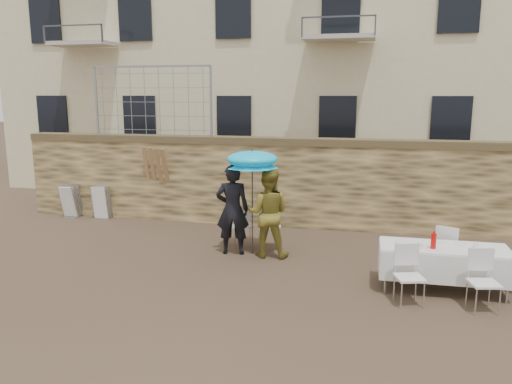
% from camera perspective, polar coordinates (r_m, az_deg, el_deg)
% --- Properties ---
extents(ground, '(80.00, 80.00, 0.00)m').
position_cam_1_polar(ground, '(8.36, -6.14, -12.24)').
color(ground, brown).
rests_on(ground, ground).
extents(stone_wall, '(13.00, 0.50, 2.20)m').
position_cam_1_polar(stone_wall, '(12.70, 1.02, 1.14)').
color(stone_wall, olive).
rests_on(stone_wall, ground).
extents(chain_link_fence, '(3.20, 0.06, 1.80)m').
position_cam_1_polar(chain_link_fence, '(13.44, -11.77, 10.04)').
color(chain_link_fence, gray).
rests_on(chain_link_fence, stone_wall).
extents(man_suit, '(0.76, 0.56, 1.89)m').
position_cam_1_polar(man_suit, '(10.37, -2.70, -2.03)').
color(man_suit, black).
rests_on(man_suit, ground).
extents(woman_dress, '(0.92, 0.74, 1.83)m').
position_cam_1_polar(woman_dress, '(10.21, 1.36, -2.42)').
color(woman_dress, '#AD9B34').
rests_on(woman_dress, ground).
extents(umbrella, '(1.10, 1.10, 2.05)m').
position_cam_1_polar(umbrella, '(10.19, -0.43, 3.41)').
color(umbrella, '#3F3F44').
rests_on(umbrella, ground).
extents(couple_chair_left, '(0.67, 0.67, 0.96)m').
position_cam_1_polar(couple_chair_left, '(11.00, -1.92, -3.76)').
color(couple_chair_left, white).
rests_on(couple_chair_left, ground).
extents(couple_chair_right, '(0.52, 0.52, 0.96)m').
position_cam_1_polar(couple_chair_right, '(10.85, 1.67, -3.97)').
color(couple_chair_right, white).
rests_on(couple_chair_right, ground).
extents(banquet_table, '(2.10, 0.85, 0.78)m').
position_cam_1_polar(banquet_table, '(9.06, 20.70, -6.13)').
color(banquet_table, white).
rests_on(banquet_table, ground).
extents(soda_bottle, '(0.09, 0.09, 0.26)m').
position_cam_1_polar(soda_bottle, '(8.84, 19.62, -5.30)').
color(soda_bottle, red).
rests_on(soda_bottle, banquet_table).
extents(table_chair_front_left, '(0.60, 0.60, 0.96)m').
position_cam_1_polar(table_chair_front_left, '(8.36, 17.15, -9.16)').
color(table_chair_front_left, white).
rests_on(table_chair_front_left, ground).
extents(table_chair_front_right, '(0.57, 0.57, 0.96)m').
position_cam_1_polar(table_chair_front_right, '(8.53, 24.63, -9.29)').
color(table_chair_front_right, white).
rests_on(table_chair_front_right, ground).
extents(table_chair_back, '(0.63, 0.63, 0.96)m').
position_cam_1_polar(table_chair_back, '(9.92, 21.14, -6.20)').
color(table_chair_back, white).
rests_on(table_chair_back, ground).
extents(chair_stack_left, '(0.46, 0.47, 0.92)m').
position_cam_1_polar(chair_stack_left, '(14.58, -20.04, -0.80)').
color(chair_stack_left, white).
rests_on(chair_stack_left, ground).
extents(chair_stack_right, '(0.46, 0.40, 0.92)m').
position_cam_1_polar(chair_stack_right, '(14.11, -16.96, -0.98)').
color(chair_stack_right, white).
rests_on(chair_stack_right, ground).
extents(wood_planks, '(0.70, 0.20, 2.00)m').
position_cam_1_polar(wood_planks, '(13.36, -10.96, 1.00)').
color(wood_planks, '#A37749').
rests_on(wood_planks, ground).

